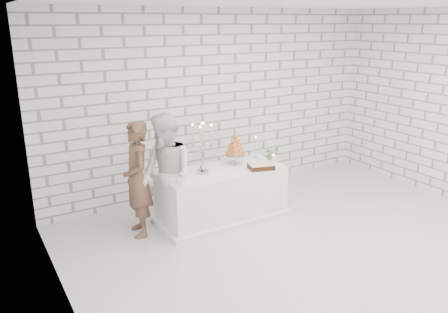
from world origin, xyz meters
TOP-DOWN VIEW (x-y plane):
  - ground at (0.00, 0.00)m, footprint 6.00×5.00m
  - ceiling at (0.00, 0.00)m, footprint 6.00×5.00m
  - wall_back at (0.00, 2.50)m, footprint 6.00×0.01m
  - wall_left at (-3.00, 0.00)m, footprint 0.01×5.00m
  - cake_table at (-0.59, 1.42)m, footprint 1.80×0.80m
  - groom at (-1.81, 1.56)m, footprint 0.45×0.62m
  - bride at (-1.47, 1.36)m, footprint 0.69×0.85m
  - candelabra at (-0.90, 1.42)m, footprint 0.33×0.33m
  - croquembouche at (-0.28, 1.55)m, footprint 0.38×0.38m
  - chocolate_cake at (-0.08, 1.16)m, footprint 0.40×0.33m
  - pillar_candle at (0.23, 1.28)m, footprint 0.09×0.09m
  - extra_taper at (0.16, 1.65)m, footprint 0.07×0.07m
  - flowers at (0.23, 1.34)m, footprint 0.29×0.27m

SIDE VIEW (x-z plane):
  - ground at x=0.00m, z-range -0.01..0.01m
  - cake_table at x=-0.59m, z-range 0.00..0.75m
  - groom at x=-1.81m, z-range 0.00..1.57m
  - chocolate_cake at x=-0.08m, z-range 0.75..0.83m
  - pillar_candle at x=0.23m, z-range 0.75..0.87m
  - bride at x=-1.47m, z-range 0.00..1.67m
  - flowers at x=0.23m, z-range 0.75..1.00m
  - extra_taper at x=0.16m, z-range 0.75..1.07m
  - croquembouche at x=-0.28m, z-range 0.75..1.22m
  - candelabra at x=-0.90m, z-range 0.75..1.48m
  - wall_back at x=0.00m, z-range 0.00..3.00m
  - wall_left at x=-3.00m, z-range 0.00..3.00m
  - ceiling at x=0.00m, z-range 3.00..3.00m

